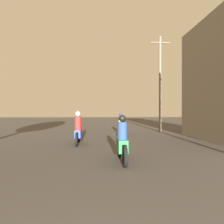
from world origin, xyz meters
The scene contains 4 objects.
motorcycle_green centered at (0.65, 7.03, 0.62)m, with size 0.60×2.14×1.55m.
motorcycle_blue centered at (-1.12, 10.97, 0.66)m, with size 0.60×2.16×1.65m.
motorcycle_black centered at (1.58, 15.70, 0.61)m, with size 0.60×1.96×1.51m.
utility_pole_far centered at (4.96, 17.22, 4.02)m, with size 1.60×0.20×7.71m.
Camera 1 is at (-0.19, -0.11, 1.67)m, focal length 35.00 mm.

